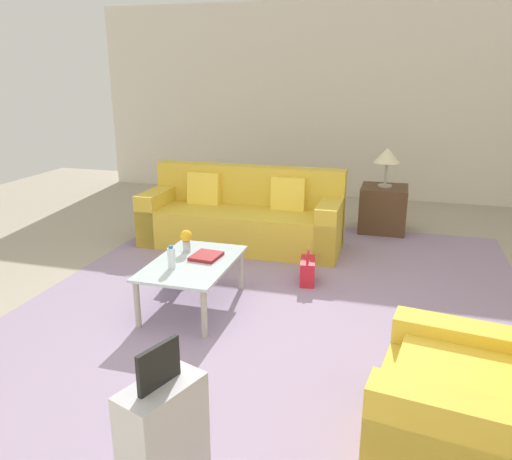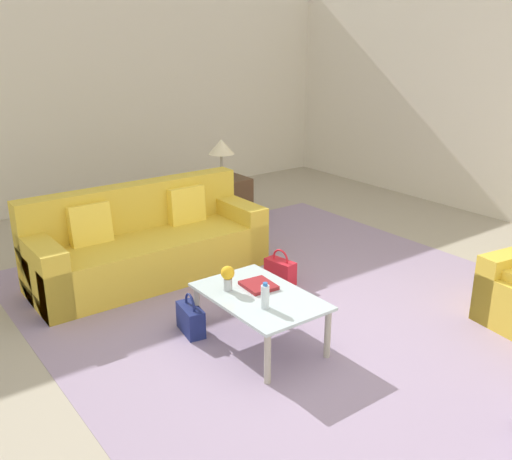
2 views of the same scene
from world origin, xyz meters
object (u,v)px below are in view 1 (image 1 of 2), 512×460
Objects in this scene: armchair at (483,414)px; handbag_red at (308,270)px; suitcase_silver at (164,439)px; coffee_table_book at (206,256)px; couch at (244,218)px; side_table at (383,209)px; water_bottle at (171,258)px; flower_vase at (186,239)px; table_lamp at (387,157)px; coffee_table at (193,267)px; handbag_navy at (179,270)px.

armchair is 2.50m from handbag_red.
coffee_table_book is at bearing -163.70° from suitcase_silver.
side_table is at bearing 122.15° from couch.
side_table is 4.87m from suitcase_silver.
side_table is (-1.01, 1.60, -0.02)m from couch.
handbag_red is at bearing 136.22° from water_bottle.
water_bottle is 0.57× the size of handbag_red.
armchair is 1.26× the size of suitcase_silver.
table_lamp is (-2.58, 1.65, 0.43)m from flower_vase.
side_table is 0.69× the size of suitcase_silver.
suitcase_silver is (3.79, 0.80, 0.04)m from couch.
side_table is 0.68m from table_lamp.
handbag_red is at bearing -148.44° from armchair.
coffee_table is at bearing -160.71° from suitcase_silver.
suitcase_silver is at bearing 19.29° from coffee_table.
coffee_table is 0.27m from water_bottle.
couch is 1.89m from side_table.
armchair is at bearing 58.89° from coffee_table.
table_lamp reaches higher than suitcase_silver.
suitcase_silver is (2.00, 0.70, -0.02)m from coffee_table.
coffee_table is 1.79× the size of side_table.
couch reaches higher than coffee_table.
table_lamp is at bearing -170.72° from armchair.
armchair reaches higher than side_table.
suitcase_silver reaches higher than coffee_table_book.
water_bottle is 1.00× the size of flower_vase.
handbag_navy is (1.32, -0.26, -0.18)m from couch.
water_bottle is 0.57× the size of handbag_navy.
side_table is (-4.11, -0.67, -0.01)m from armchair.
table_lamp reaches higher than coffee_table.
table_lamp is (-3.00, 1.60, 0.46)m from water_bottle.
suitcase_silver reaches higher than water_bottle.
table_lamp is 1.41× the size of handbag_navy.
side_table is 1.65× the size of handbag_navy.
couch is at bearing -176.81° from coffee_table.
water_bottle is 3.41m from side_table.
water_bottle is 0.42m from flower_vase.
couch is at bearing -169.01° from coffee_table_book.
couch is 11.49× the size of flower_vase.
armchair reaches higher than flower_vase.
flower_vase is 3.07m from side_table.
side_table is (-2.58, 1.65, -0.26)m from flower_vase.
suitcase_silver is at bearing 23.96° from water_bottle.
suitcase_silver is at bearing 11.91° from couch.
armchair is (3.11, 2.27, -0.01)m from couch.
side_table is at bearing 151.82° from coffee_table.
couch reaches higher than flower_vase.
coffee_table reaches higher than handbag_red.
flower_vase is at bearing -32.60° from side_table.
table_lamp is (-2.68, 1.42, 0.53)m from coffee_table_book.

